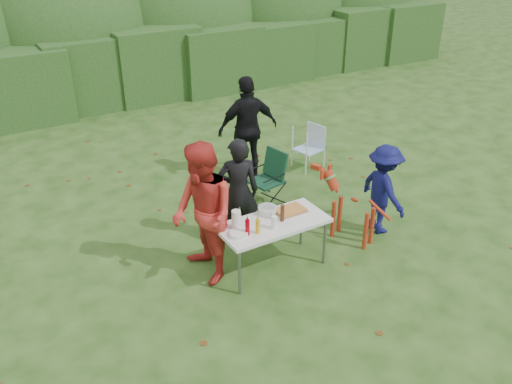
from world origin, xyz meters
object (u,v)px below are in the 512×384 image
person_red_jacket (203,214)px  mustard_bottle (258,226)px  camping_chair (266,178)px  lawn_chair (308,148)px  beer_bottle (282,213)px  ketchup_bottle (247,227)px  person_cook (238,192)px  child (383,189)px  folding_table (273,225)px  person_black_puffy (248,128)px  dog (354,210)px  paper_towel_roll (236,220)px

person_red_jacket → mustard_bottle: bearing=54.2°
camping_chair → lawn_chair: camping_chair is taller
camping_chair → beer_bottle: beer_bottle is taller
lawn_chair → ketchup_bottle: bearing=27.9°
person_cook → child: 2.20m
child → ketchup_bottle: size_ratio=6.45×
folding_table → person_black_puffy: person_black_puffy is taller
person_red_jacket → dog: bearing=84.2°
folding_table → dog: bearing=-0.3°
person_cook → ketchup_bottle: (-0.39, -0.94, 0.02)m
folding_table → mustard_bottle: size_ratio=7.50×
person_black_puffy → ketchup_bottle: (-1.62, -2.78, -0.10)m
person_cook → beer_bottle: size_ratio=6.92×
person_cook → child: person_cook is taller
person_red_jacket → paper_towel_roll: size_ratio=7.45×
paper_towel_roll → person_cook: bearing=59.0°
folding_table → person_cook: 0.86m
person_cook → person_black_puffy: 2.22m
person_black_puffy → beer_bottle: bearing=77.0°
dog → camping_chair: dog is taller
child → person_red_jacket: bearing=88.5°
person_cook → person_red_jacket: bearing=56.3°
person_cook → person_red_jacket: size_ratio=0.86×
folding_table → dog: 1.42m
camping_chair → mustard_bottle: size_ratio=4.58×
person_black_puffy → camping_chair: (-0.26, -1.04, -0.49)m
person_black_puffy → camping_chair: size_ratio=2.08×
camping_chair → person_red_jacket: bearing=25.8°
mustard_bottle → beer_bottle: size_ratio=0.83×
folding_table → child: (1.96, -0.01, 0.02)m
person_red_jacket → person_cook: bearing=125.3°
camping_chair → beer_bottle: bearing=53.8°
beer_bottle → paper_towel_roll: 0.64m
person_red_jacket → child: 2.87m
folding_table → ketchup_bottle: size_ratio=6.82×
ketchup_bottle → paper_towel_roll: 0.22m
folding_table → lawn_chair: size_ratio=1.77×
paper_towel_roll → person_black_puffy: bearing=57.0°
person_cook → dog: (1.47, -0.85, -0.31)m
child → ketchup_bottle: child is taller
person_cook → child: (2.02, -0.85, -0.12)m
person_red_jacket → person_black_puffy: 3.15m
folding_table → ketchup_bottle: (-0.45, -0.10, 0.16)m
beer_bottle → mustard_bottle: bearing=-167.8°
lawn_chair → beer_bottle: (-2.21, -2.45, 0.44)m
person_cook → beer_bottle: person_cook is taller
paper_towel_roll → mustard_bottle: bearing=-54.0°
person_black_puffy → child: bearing=114.4°
child → camping_chair: size_ratio=1.55×
paper_towel_roll → lawn_chair: bearing=39.0°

